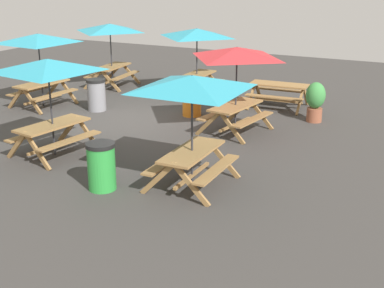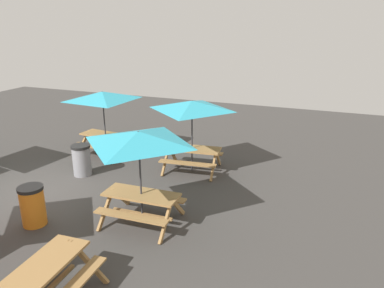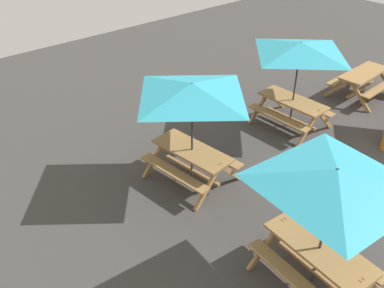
{
  "view_description": "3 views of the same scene",
  "coord_description": "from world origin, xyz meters",
  "px_view_note": "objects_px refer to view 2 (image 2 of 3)",
  "views": [
    {
      "loc": [
        12.53,
        8.32,
        4.32
      ],
      "look_at": [
        3.48,
        3.7,
        0.9
      ],
      "focal_mm": 50.0,
      "sensor_mm": 36.0,
      "label": 1
    },
    {
      "loc": [
        -7.67,
        7.24,
        4.69
      ],
      "look_at": [
        -3.58,
        -3.24,
        0.9
      ],
      "focal_mm": 35.0,
      "sensor_mm": 36.0,
      "label": 2
    },
    {
      "loc": [
        2.17,
        -8.13,
        5.79
      ],
      "look_at": [
        -3.58,
        -3.24,
        0.9
      ],
      "focal_mm": 40.0,
      "sensor_mm": 36.0,
      "label": 3
    }
  ],
  "objects_px": {
    "picnic_table_2": "(192,111)",
    "trash_bin_orange": "(33,206)",
    "picnic_table_6": "(103,100)",
    "picnic_table_1": "(43,276)",
    "picnic_table_4": "(139,144)",
    "trash_bin_gray": "(82,160)"
  },
  "relations": [
    {
      "from": "picnic_table_4",
      "to": "trash_bin_orange",
      "type": "bearing_deg",
      "value": 21.61
    },
    {
      "from": "picnic_table_1",
      "to": "picnic_table_2",
      "type": "height_order",
      "value": "picnic_table_2"
    },
    {
      "from": "picnic_table_2",
      "to": "trash_bin_orange",
      "type": "bearing_deg",
      "value": 56.75
    },
    {
      "from": "picnic_table_1",
      "to": "picnic_table_6",
      "type": "relative_size",
      "value": 0.66
    },
    {
      "from": "picnic_table_6",
      "to": "trash_bin_orange",
      "type": "xyz_separation_m",
      "value": [
        -1.14,
        4.77,
        -1.49
      ]
    },
    {
      "from": "picnic_table_2",
      "to": "trash_bin_gray",
      "type": "xyz_separation_m",
      "value": [
        3.08,
        1.58,
        -1.49
      ]
    },
    {
      "from": "picnic_table_4",
      "to": "picnic_table_2",
      "type": "bearing_deg",
      "value": -90.47
    },
    {
      "from": "picnic_table_2",
      "to": "trash_bin_orange",
      "type": "distance_m",
      "value": 5.26
    },
    {
      "from": "picnic_table_2",
      "to": "trash_bin_gray",
      "type": "height_order",
      "value": "picnic_table_2"
    },
    {
      "from": "picnic_table_1",
      "to": "trash_bin_gray",
      "type": "bearing_deg",
      "value": -152.23
    },
    {
      "from": "picnic_table_2",
      "to": "picnic_table_6",
      "type": "relative_size",
      "value": 0.83
    },
    {
      "from": "trash_bin_gray",
      "to": "picnic_table_2",
      "type": "bearing_deg",
      "value": -152.82
    },
    {
      "from": "picnic_table_6",
      "to": "trash_bin_gray",
      "type": "height_order",
      "value": "picnic_table_6"
    },
    {
      "from": "picnic_table_1",
      "to": "trash_bin_orange",
      "type": "height_order",
      "value": "trash_bin_orange"
    },
    {
      "from": "trash_bin_orange",
      "to": "trash_bin_gray",
      "type": "bearing_deg",
      "value": -74.76
    },
    {
      "from": "picnic_table_6",
      "to": "trash_bin_gray",
      "type": "bearing_deg",
      "value": 105.51
    },
    {
      "from": "picnic_table_2",
      "to": "picnic_table_6",
      "type": "xyz_separation_m",
      "value": [
        3.43,
        -0.27,
        0.0
      ]
    },
    {
      "from": "picnic_table_4",
      "to": "picnic_table_6",
      "type": "distance_m",
      "value": 5.13
    },
    {
      "from": "picnic_table_2",
      "to": "trash_bin_orange",
      "type": "xyz_separation_m",
      "value": [
        2.29,
        4.49,
        -1.49
      ]
    },
    {
      "from": "trash_bin_orange",
      "to": "picnic_table_1",
      "type": "bearing_deg",
      "value": 136.74
    },
    {
      "from": "picnic_table_4",
      "to": "trash_bin_gray",
      "type": "xyz_separation_m",
      "value": [
        3.15,
        -1.9,
        -1.49
      ]
    },
    {
      "from": "picnic_table_4",
      "to": "trash_bin_orange",
      "type": "distance_m",
      "value": 2.97
    }
  ]
}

